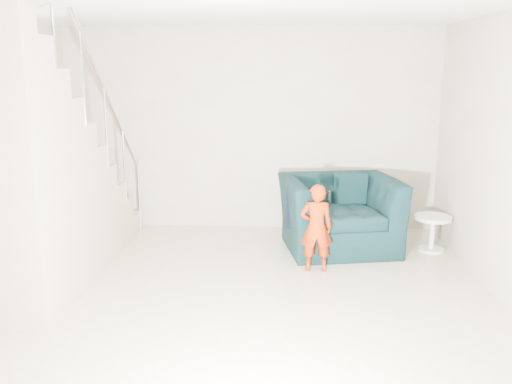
% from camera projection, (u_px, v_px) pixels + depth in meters
% --- Properties ---
extents(floor, '(5.50, 5.50, 0.00)m').
position_uv_depth(floor, '(233.00, 312.00, 4.92)').
color(floor, tan).
rests_on(floor, ground).
extents(back_wall, '(5.00, 0.00, 5.00)m').
position_uv_depth(back_wall, '(251.00, 130.00, 7.30)').
color(back_wall, '#A29584').
rests_on(back_wall, floor).
extents(front_wall, '(5.00, 0.00, 5.00)m').
position_uv_depth(front_wall, '(158.00, 300.00, 1.94)').
color(front_wall, '#A29584').
rests_on(front_wall, floor).
extents(armchair, '(1.53, 1.40, 0.87)m').
position_uv_depth(armchair, '(339.00, 213.00, 6.61)').
color(armchair, black).
rests_on(armchair, floor).
extents(toddler, '(0.36, 0.24, 0.97)m').
position_uv_depth(toddler, '(316.00, 228.00, 5.84)').
color(toddler, '#951E04').
rests_on(toddler, floor).
extents(side_table, '(0.44, 0.44, 0.44)m').
position_uv_depth(side_table, '(432.00, 227.00, 6.52)').
color(side_table, silver).
rests_on(side_table, floor).
extents(staircase, '(1.02, 3.03, 3.62)m').
position_uv_depth(staircase, '(36.00, 195.00, 5.34)').
color(staircase, '#ADA089').
rests_on(staircase, floor).
extents(cushion, '(0.41, 0.20, 0.41)m').
position_uv_depth(cushion, '(350.00, 189.00, 6.83)').
color(cushion, black).
rests_on(cushion, armchair).
extents(throw, '(0.04, 0.44, 0.50)m').
position_uv_depth(throw, '(288.00, 204.00, 6.62)').
color(throw, black).
rests_on(throw, armchair).
extents(phone, '(0.02, 0.05, 0.10)m').
position_uv_depth(phone, '(329.00, 196.00, 5.75)').
color(phone, black).
rests_on(phone, toddler).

